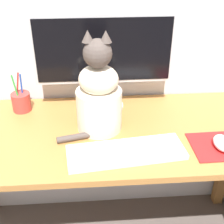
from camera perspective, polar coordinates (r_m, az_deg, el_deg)
The scene contains 7 objects.
desk at distance 1.31m, azimuth -0.91°, elevation -7.08°, with size 1.41×0.57×0.71m.
monitor at distance 1.30m, azimuth -1.41°, elevation 10.20°, with size 0.58×0.17×0.41m.
keyboard at distance 1.12m, azimuth 2.58°, elevation -7.26°, with size 0.43×0.19×0.02m.
mousepad_right at distance 1.23m, azimuth 18.85°, elevation -5.90°, with size 0.20×0.18×0.00m.
computer_mouse_right at distance 1.21m, azimuth 19.62°, elevation -5.40°, with size 0.06×0.10×0.04m.
cat at distance 1.19m, azimuth -2.46°, elevation 3.10°, with size 0.27×0.21×0.40m.
pen_cup at distance 1.42m, azimuth -16.27°, elevation 1.87°, with size 0.08×0.08×0.17m.
Camera 1 is at (-0.05, -1.03, 1.42)m, focal length 50.00 mm.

